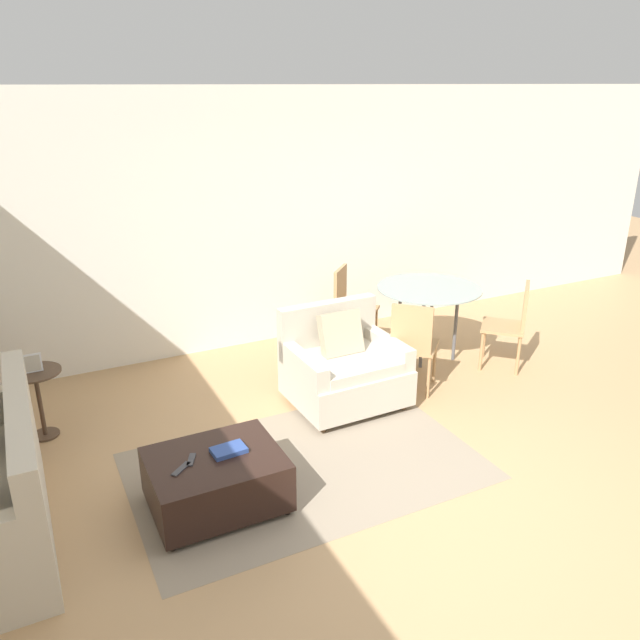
# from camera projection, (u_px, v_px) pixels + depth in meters

# --- Properties ---
(ground_plane) EXTENTS (20.00, 20.00, 0.00)m
(ground_plane) POSITION_uv_depth(u_px,v_px,m) (425.00, 497.00, 4.44)
(ground_plane) COLOR tan
(wall_back) EXTENTS (12.00, 0.06, 2.75)m
(wall_back) POSITION_uv_depth(u_px,v_px,m) (254.00, 221.00, 6.67)
(wall_back) COLOR white
(wall_back) RESTS_ON ground_plane
(area_rug) EXTENTS (2.62, 1.67, 0.01)m
(area_rug) POSITION_uv_depth(u_px,v_px,m) (306.00, 466.00, 4.80)
(area_rug) COLOR gray
(area_rug) RESTS_ON ground_plane
(armchair) EXTENTS (1.00, 0.85, 0.88)m
(armchair) POSITION_uv_depth(u_px,v_px,m) (343.00, 368.00, 5.66)
(armchair) COLOR beige
(armchair) RESTS_ON ground_plane
(ottoman) EXTENTS (0.89, 0.71, 0.39)m
(ottoman) POSITION_uv_depth(u_px,v_px,m) (216.00, 479.00, 4.29)
(ottoman) COLOR black
(ottoman) RESTS_ON ground_plane
(book_stack) EXTENTS (0.24, 0.17, 0.03)m
(book_stack) POSITION_uv_depth(u_px,v_px,m) (229.00, 450.00, 4.27)
(book_stack) COLOR #2D478C
(book_stack) RESTS_ON ottoman
(tv_remote_primary) EXTENTS (0.15, 0.14, 0.01)m
(tv_remote_primary) POSITION_uv_depth(u_px,v_px,m) (181.00, 469.00, 4.09)
(tv_remote_primary) COLOR #333338
(tv_remote_primary) RESTS_ON ottoman
(tv_remote_secondary) EXTENTS (0.10, 0.15, 0.01)m
(tv_remote_secondary) POSITION_uv_depth(u_px,v_px,m) (191.00, 460.00, 4.19)
(tv_remote_secondary) COLOR #333338
(tv_remote_secondary) RESTS_ON ottoman
(side_table) EXTENTS (0.41, 0.41, 0.59)m
(side_table) POSITION_uv_depth(u_px,v_px,m) (38.00, 391.00, 5.07)
(side_table) COLOR #4C3828
(side_table) RESTS_ON ground_plane
(picture_frame) EXTENTS (0.14, 0.06, 0.15)m
(picture_frame) POSITION_uv_depth(u_px,v_px,m) (33.00, 363.00, 4.98)
(picture_frame) COLOR silver
(picture_frame) RESTS_ON side_table
(dining_table) EXTENTS (1.09, 1.09, 0.78)m
(dining_table) POSITION_uv_depth(u_px,v_px,m) (429.00, 296.00, 6.50)
(dining_table) COLOR #8C9E99
(dining_table) RESTS_ON ground_plane
(dining_chair_near_left) EXTENTS (0.59, 0.59, 0.90)m
(dining_chair_near_left) POSITION_uv_depth(u_px,v_px,m) (413.00, 341.00, 5.79)
(dining_chair_near_left) COLOR tan
(dining_chair_near_left) RESTS_ON ground_plane
(dining_chair_near_right) EXTENTS (0.59, 0.59, 0.90)m
(dining_chair_near_right) POSITION_uv_depth(u_px,v_px,m) (513.00, 320.00, 6.30)
(dining_chair_near_right) COLOR tan
(dining_chair_near_right) RESTS_ON ground_plane
(dining_chair_far_left) EXTENTS (0.59, 0.59, 0.90)m
(dining_chair_far_left) POSITION_uv_depth(u_px,v_px,m) (349.00, 302.00, 6.81)
(dining_chair_far_left) COLOR tan
(dining_chair_far_left) RESTS_ON ground_plane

